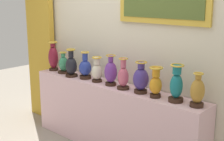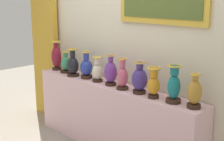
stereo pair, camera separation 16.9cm
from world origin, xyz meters
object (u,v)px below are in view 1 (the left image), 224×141
vase_jade (64,64)px  vase_teal (176,85)px  vase_ivory (97,71)px  vase_ochre (197,92)px  vase_onyx (71,65)px  vase_cobalt (85,68)px  vase_burgundy (53,57)px  vase_amber (156,83)px  vase_indigo (141,79)px  vase_rose (123,77)px  vase_violet (111,72)px

vase_jade → vase_teal: bearing=-0.5°
vase_ivory → vase_teal: size_ratio=0.82×
vase_ivory → vase_ochre: size_ratio=0.94×
vase_onyx → vase_cobalt: vase_onyx is taller
vase_cobalt → vase_teal: bearing=-0.2°
vase_burgundy → vase_jade: (0.22, 0.00, -0.07)m
vase_burgundy → vase_amber: bearing=-1.3°
vase_jade → vase_indigo: vase_indigo is taller
vase_jade → vase_ivory: vase_ivory is taller
vase_cobalt → vase_ochre: bearing=0.1°
vase_burgundy → vase_amber: 1.72m
vase_indigo → vase_amber: vase_indigo is taller
vase_cobalt → vase_ochre: 1.51m
vase_ivory → vase_indigo: vase_indigo is taller
vase_cobalt → vase_amber: size_ratio=1.07×
vase_indigo → vase_teal: 0.43m
vase_jade → vase_amber: bearing=-1.5°
vase_burgundy → vase_indigo: (1.51, -0.02, -0.03)m
vase_burgundy → vase_onyx: bearing=-6.9°
vase_burgundy → vase_onyx: vase_burgundy is taller
vase_cobalt → vase_rose: size_ratio=0.97×
vase_onyx → vase_teal: bearing=1.5°
vase_ochre → vase_cobalt: bearing=-179.9°
vase_burgundy → vase_violet: vase_burgundy is taller
vase_indigo → vase_teal: bearing=0.4°
vase_rose → vase_ochre: vase_rose is taller
vase_cobalt → vase_amber: bearing=-1.6°
vase_onyx → vase_violet: 0.64m
vase_indigo → vase_teal: size_ratio=0.92×
vase_ivory → vase_jade: bearing=178.6°
vase_violet → vase_rose: size_ratio=1.02×
vase_indigo → vase_teal: (0.43, 0.00, 0.01)m
vase_amber → vase_teal: 0.23m
vase_ochre → vase_onyx: bearing=-178.5°
vase_ivory → vase_ochre: (1.30, 0.01, 0.01)m
vase_jade → vase_teal: 1.73m
vase_indigo → vase_ochre: (0.65, 0.01, -0.01)m
vase_jade → vase_teal: (1.72, -0.01, 0.05)m
vase_ochre → vase_indigo: bearing=-179.0°
vase_burgundy → vase_rose: vase_burgundy is taller
vase_rose → vase_ochre: (0.88, 0.03, 0.00)m
vase_violet → vase_ochre: bearing=0.4°
vase_jade → vase_onyx: bearing=-13.5°
vase_jade → vase_indigo: (1.30, -0.02, 0.04)m
vase_onyx → vase_amber: vase_onyx is taller
vase_violet → vase_amber: (0.64, -0.02, -0.01)m
vase_violet → vase_teal: vase_teal is taller
vase_jade → vase_rose: bearing=-1.9°
vase_burgundy → vase_cobalt: bearing=-0.7°
vase_burgundy → vase_ivory: size_ratio=1.32×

